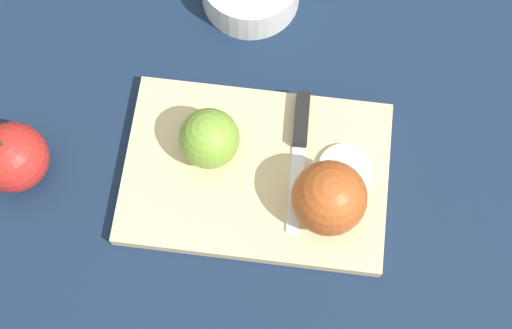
{
  "coord_description": "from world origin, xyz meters",
  "views": [
    {
      "loc": [
        0.06,
        -0.26,
        0.79
      ],
      "look_at": [
        0.0,
        0.0,
        0.04
      ],
      "focal_mm": 50.0,
      "sensor_mm": 36.0,
      "label": 1
    }
  ],
  "objects_px": {
    "apple_half_right": "(329,198)",
    "apple_whole": "(13,157)",
    "apple_half_left": "(209,139)",
    "knife": "(300,134)"
  },
  "relations": [
    {
      "from": "apple_half_left",
      "to": "apple_whole",
      "type": "distance_m",
      "value": 0.22
    },
    {
      "from": "apple_half_left",
      "to": "knife",
      "type": "height_order",
      "value": "apple_half_left"
    },
    {
      "from": "knife",
      "to": "apple_whole",
      "type": "distance_m",
      "value": 0.33
    },
    {
      "from": "apple_half_right",
      "to": "apple_whole",
      "type": "relative_size",
      "value": 0.89
    },
    {
      "from": "apple_half_right",
      "to": "apple_whole",
      "type": "xyz_separation_m",
      "value": [
        -0.35,
        -0.03,
        -0.02
      ]
    },
    {
      "from": "apple_half_left",
      "to": "apple_whole",
      "type": "height_order",
      "value": "apple_whole"
    },
    {
      "from": "apple_half_right",
      "to": "apple_half_left",
      "type": "bearing_deg",
      "value": 84.0
    },
    {
      "from": "knife",
      "to": "apple_whole",
      "type": "bearing_deg",
      "value": -78.78
    },
    {
      "from": "knife",
      "to": "apple_whole",
      "type": "relative_size",
      "value": 1.82
    },
    {
      "from": "knife",
      "to": "apple_half_right",
      "type": "bearing_deg",
      "value": 22.63
    }
  ]
}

